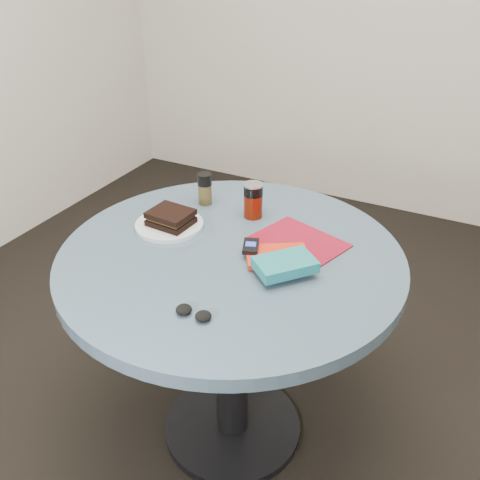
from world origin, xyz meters
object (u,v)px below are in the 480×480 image
at_px(novel, 285,265).
at_px(magazine, 299,242).
at_px(mp3_player, 251,246).
at_px(soda_can, 253,200).
at_px(plate, 169,225).
at_px(pepper_grinder, 205,189).
at_px(sandwich, 171,217).
at_px(red_book, 277,256).
at_px(headphones, 193,313).
at_px(table, 231,298).

bearing_deg(novel, magazine, 49.99).
height_order(novel, mp3_player, novel).
height_order(soda_can, novel, soda_can).
xyz_separation_m(plate, novel, (0.42, -0.08, 0.03)).
xyz_separation_m(plate, pepper_grinder, (0.02, 0.19, 0.05)).
bearing_deg(novel, pepper_grinder, 97.01).
bearing_deg(mp3_player, sandwich, 175.09).
xyz_separation_m(pepper_grinder, magazine, (0.38, -0.10, -0.05)).
bearing_deg(magazine, pepper_grinder, -176.20).
relative_size(plate, magazine, 0.83).
relative_size(red_book, mp3_player, 1.99).
height_order(mp3_player, headphones, mp3_player).
xyz_separation_m(soda_can, novel, (0.22, -0.26, -0.02)).
relative_size(table, red_book, 5.80).
bearing_deg(headphones, red_book, 76.76).
height_order(plate, pepper_grinder, pepper_grinder).
distance_m(magazine, headphones, 0.45).
xyz_separation_m(sandwich, magazine, (0.39, 0.10, -0.03)).
bearing_deg(red_book, magazine, 48.71).
bearing_deg(soda_can, novel, -49.85).
height_order(pepper_grinder, magazine, pepper_grinder).
height_order(plate, headphones, headphones).
xyz_separation_m(table, mp3_player, (0.05, 0.02, 0.19)).
relative_size(sandwich, soda_can, 1.16).
height_order(pepper_grinder, headphones, pepper_grinder).
height_order(pepper_grinder, novel, pepper_grinder).
relative_size(table, mp3_player, 11.51).
xyz_separation_m(magazine, headphones, (-0.10, -0.44, 0.01)).
distance_m(table, magazine, 0.27).
relative_size(red_book, novel, 1.09).
bearing_deg(headphones, pepper_grinder, 117.58).
relative_size(soda_can, novel, 0.73).
distance_m(red_book, novel, 0.08).
xyz_separation_m(red_book, headphones, (-0.08, -0.33, -0.00)).
relative_size(plate, red_book, 1.23).
relative_size(table, pepper_grinder, 9.19).
bearing_deg(magazine, soda_can, 174.12).
relative_size(magazine, headphones, 2.66).
bearing_deg(plate, mp3_player, -4.93).
relative_size(sandwich, magazine, 0.52).
bearing_deg(sandwich, mp3_player, -4.91).
bearing_deg(sandwich, red_book, -2.90).
height_order(sandwich, soda_can, soda_can).
height_order(table, novel, novel).
xyz_separation_m(sandwich, headphones, (0.29, -0.34, -0.02)).
bearing_deg(novel, mp3_player, 107.26).
xyz_separation_m(table, soda_can, (-0.04, 0.23, 0.22)).
bearing_deg(soda_can, red_book, -49.32).
bearing_deg(soda_can, headphones, -79.67).
bearing_deg(table, headphones, -79.23).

